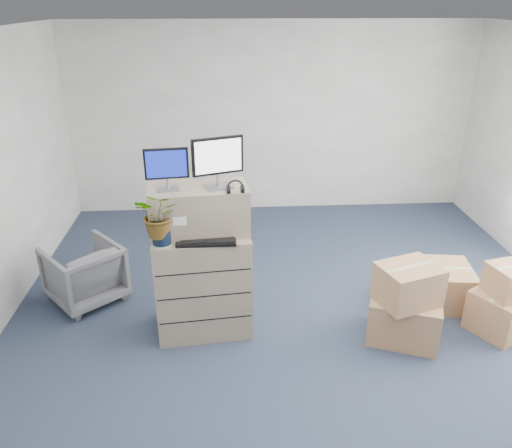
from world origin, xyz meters
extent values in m
plane|color=#252B43|center=(0.00, 0.00, 0.00)|extent=(7.00, 7.00, 0.00)
cube|color=#B6B4AC|center=(0.00, 3.51, 1.40)|extent=(6.00, 0.02, 2.80)
cube|color=gray|center=(-0.96, 0.34, 0.53)|extent=(0.95, 0.64, 1.05)
cube|color=gray|center=(-0.96, 0.39, 1.28)|extent=(0.94, 0.54, 0.45)
cube|color=#99999E|center=(-1.22, 0.34, 1.51)|extent=(0.22, 0.17, 0.01)
cylinder|color=#99999E|center=(-1.22, 0.34, 1.57)|extent=(0.03, 0.03, 0.09)
cube|color=black|center=(-1.22, 0.34, 1.75)|extent=(0.39, 0.07, 0.28)
cube|color=navy|center=(-1.22, 0.32, 1.75)|extent=(0.35, 0.05, 0.24)
cube|color=#99999E|center=(-0.77, 0.37, 1.51)|extent=(0.29, 0.25, 0.02)
cylinder|color=#99999E|center=(-0.77, 0.37, 1.58)|extent=(0.04, 0.04, 0.11)
cube|color=black|center=(-0.77, 0.37, 1.80)|extent=(0.45, 0.18, 0.33)
cube|color=white|center=(-0.77, 0.35, 1.80)|extent=(0.40, 0.14, 0.29)
torus|color=black|center=(-0.63, 0.24, 1.55)|extent=(0.15, 0.03, 0.15)
cube|color=black|center=(-0.90, 0.18, 1.07)|extent=(0.54, 0.23, 0.03)
ellipsoid|color=silver|center=(-0.59, 0.28, 1.07)|extent=(0.10, 0.07, 0.03)
cylinder|color=#9B9EA4|center=(-0.87, 0.37, 1.17)|extent=(0.07, 0.07, 0.24)
cube|color=silver|center=(-0.97, 0.40, 1.06)|extent=(0.06, 0.05, 0.02)
cube|color=black|center=(-0.97, 0.40, 1.13)|extent=(0.06, 0.04, 0.11)
cube|color=black|center=(-0.68, 0.45, 1.09)|extent=(0.25, 0.21, 0.07)
cube|color=#3C73CD|center=(-0.62, 0.47, 1.17)|extent=(0.28, 0.19, 0.10)
cylinder|color=#8EAA89|center=(-1.29, 0.15, 1.06)|extent=(0.20, 0.20, 0.02)
cylinder|color=black|center=(-1.29, 0.15, 1.13)|extent=(0.17, 0.17, 0.13)
imported|color=#17531B|center=(-1.29, 0.15, 1.31)|extent=(0.51, 0.53, 0.33)
imported|color=slate|center=(-2.27, 0.95, 0.36)|extent=(0.96, 0.96, 0.72)
cube|color=#A3734E|center=(0.98, 0.05, 0.23)|extent=(0.79, 0.70, 0.45)
cube|color=#A3734E|center=(2.02, 0.13, 0.21)|extent=(0.75, 0.71, 0.43)
cube|color=#A3734E|center=(1.58, 0.65, 0.22)|extent=(0.72, 0.67, 0.43)
cube|color=#A3734E|center=(0.96, 0.01, 0.64)|extent=(0.64, 0.57, 0.37)
cube|color=#A3734E|center=(2.01, 0.10, 0.58)|extent=(0.47, 0.44, 0.31)
camera|label=1|loc=(-0.70, -3.87, 3.07)|focal=35.00mm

